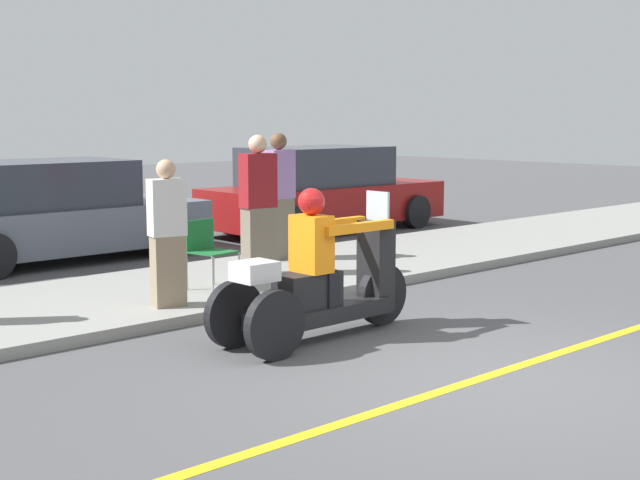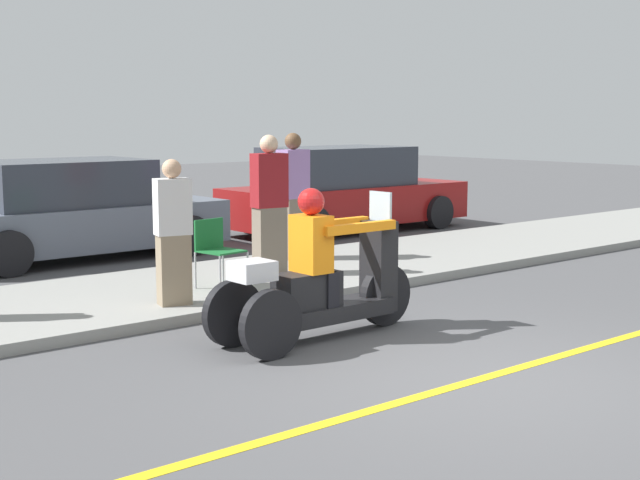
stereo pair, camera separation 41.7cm
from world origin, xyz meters
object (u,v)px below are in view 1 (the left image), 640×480
(spectator_with_child, at_px, (279,199))
(parked_car_lot_far, at_px, (53,214))
(spectator_end_of_line, at_px, (167,236))
(motorcycle_trike, at_px, (320,285))
(parked_car_lot_right, at_px, (322,192))
(spectator_mid_group, at_px, (258,208))
(folding_chair_set_back, at_px, (207,247))

(spectator_with_child, bearing_deg, parked_car_lot_far, 127.33)
(spectator_end_of_line, relative_size, parked_car_lot_far, 0.36)
(motorcycle_trike, bearing_deg, parked_car_lot_right, 47.00)
(spectator_with_child, height_order, parked_car_lot_right, spectator_with_child)
(spectator_with_child, xyz_separation_m, parked_car_lot_right, (3.20, 2.55, -0.25))
(parked_car_lot_right, bearing_deg, spectator_mid_group, -141.61)
(folding_chair_set_back, bearing_deg, spectator_mid_group, 16.53)
(spectator_mid_group, distance_m, parked_car_lot_right, 5.40)
(parked_car_lot_far, bearing_deg, spectator_end_of_line, -100.74)
(spectator_mid_group, xyz_separation_m, parked_car_lot_right, (4.23, 3.35, -0.25))
(motorcycle_trike, height_order, parked_car_lot_far, parked_car_lot_far)
(parked_car_lot_far, height_order, parked_car_lot_right, parked_car_lot_right)
(spectator_end_of_line, bearing_deg, folding_chair_set_back, 30.62)
(spectator_end_of_line, distance_m, parked_car_lot_far, 4.48)
(parked_car_lot_far, relative_size, parked_car_lot_right, 0.91)
(spectator_end_of_line, height_order, parked_car_lot_far, spectator_end_of_line)
(motorcycle_trike, height_order, spectator_end_of_line, spectator_end_of_line)
(spectator_end_of_line, xyz_separation_m, parked_car_lot_far, (0.83, 4.40, -0.18))
(spectator_with_child, bearing_deg, folding_chair_set_back, -151.62)
(spectator_mid_group, height_order, parked_car_lot_far, spectator_mid_group)
(folding_chair_set_back, bearing_deg, parked_car_lot_right, 34.80)
(spectator_with_child, bearing_deg, spectator_mid_group, -141.83)
(spectator_with_child, bearing_deg, parked_car_lot_right, 38.46)
(spectator_mid_group, relative_size, parked_car_lot_far, 0.41)
(motorcycle_trike, relative_size, folding_chair_set_back, 2.86)
(spectator_end_of_line, height_order, spectator_mid_group, spectator_mid_group)
(spectator_end_of_line, bearing_deg, parked_car_lot_right, 34.22)
(parked_car_lot_far, distance_m, parked_car_lot_right, 5.32)
(spectator_with_child, relative_size, folding_chair_set_back, 2.20)
(folding_chair_set_back, height_order, parked_car_lot_far, parked_car_lot_far)
(spectator_end_of_line, bearing_deg, spectator_with_child, 29.07)
(motorcycle_trike, xyz_separation_m, parked_car_lot_far, (0.29, 6.22, 0.17))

